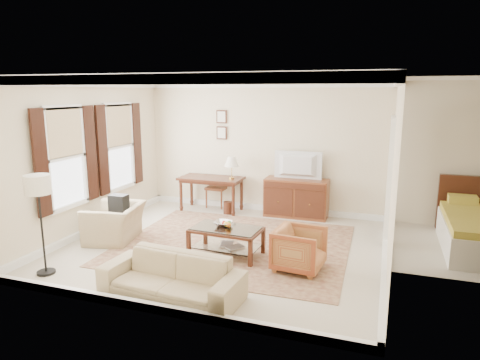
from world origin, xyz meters
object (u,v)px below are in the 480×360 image
Objects in this scene: sideboard at (296,198)px; striped_armchair at (299,247)px; tv at (297,157)px; club_armchair at (114,217)px; coffee_table at (226,234)px; sofa at (171,270)px; writing_desk at (211,182)px.

striped_armchair is (0.63, -2.80, -0.05)m from sideboard.
tv is (-0.00, -0.02, 0.91)m from sideboard.
sideboard is at bearing 121.08° from club_armchair.
club_armchair is at bearing 92.33° from striped_armchair.
sofa reaches higher than coffee_table.
striped_armchair is 0.72× the size of club_armchair.
tv reaches higher than coffee_table.
tv is at bearing 18.67° from striped_armchair.
sideboard is 1.39× the size of tv.
sofa is at bearing -74.42° from writing_desk.
sofa is at bearing 39.88° from club_armchair.
coffee_table is 1.28m from striped_armchair.
club_armchair is at bearing -137.66° from sideboard.
sideboard is 1.85× the size of striped_armchair.
sideboard is at bearing 18.58° from striped_armchair.
sideboard is 4.30m from sofa.
tv is at bearing 76.29° from coffee_table.
tv is at bearing 83.73° from sofa.
writing_desk is at bearing 4.28° from tv.
sideboard is 0.91m from tv.
club_armchair is (-3.47, 0.22, 0.08)m from striped_armchair.
sofa is at bearing 140.62° from striped_armchair.
club_armchair is at bearing -110.40° from writing_desk.
sofa is (-0.81, -4.20, -0.95)m from tv.
writing_desk is 4.22m from sofa.
sideboard reaches higher than striped_armchair.
club_armchair is at bearing 145.71° from sofa.
sofa is (1.13, -4.06, -0.29)m from writing_desk.
writing_desk is 1.94× the size of striped_armchair.
tv is (1.94, 0.14, 0.66)m from writing_desk.
tv is at bearing -90.00° from sideboard.
sideboard is 1.15× the size of coffee_table.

